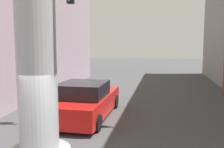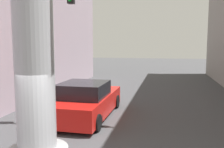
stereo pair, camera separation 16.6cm
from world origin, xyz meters
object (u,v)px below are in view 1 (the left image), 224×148
car_lead (86,101)px  palm_tree_far_left (70,32)px  pedestrian_far_left (63,73)px  neon_sign_pole (35,4)px  traffic_light_mast (7,24)px

car_lead → palm_tree_far_left: bearing=113.7°
palm_tree_far_left → pedestrian_far_left: (0.67, -3.32, -3.20)m
car_lead → pedestrian_far_left: bearing=118.5°
palm_tree_far_left → car_lead: bearing=-66.3°
neon_sign_pole → pedestrian_far_left: 13.69m
traffic_light_mast → car_lead: 4.52m
neon_sign_pole → pedestrian_far_left: size_ratio=5.64×
traffic_light_mast → car_lead: traffic_light_mast is taller
neon_sign_pole → palm_tree_far_left: neon_sign_pole is taller
pedestrian_far_left → traffic_light_mast: bearing=-82.5°
car_lead → pedestrian_far_left: pedestrian_far_left is taller
traffic_light_mast → car_lead: (3.00, 0.86, -3.27)m
car_lead → pedestrian_far_left: (-4.11, 7.57, 0.28)m
neon_sign_pole → car_lead: bearing=95.0°
traffic_light_mast → palm_tree_far_left: (-1.78, 11.75, 0.21)m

